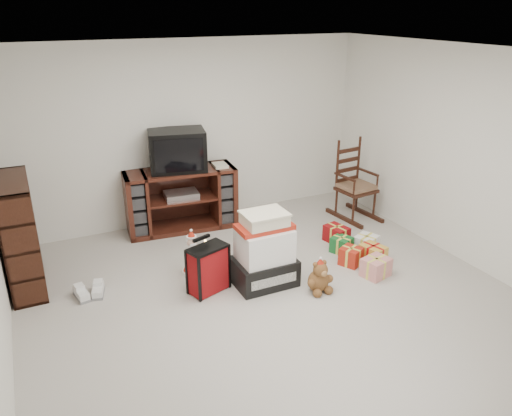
{
  "coord_description": "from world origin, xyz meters",
  "views": [
    {
      "loc": [
        -2.09,
        -3.97,
        2.89
      ],
      "look_at": [
        0.08,
        0.6,
        0.82
      ],
      "focal_mm": 35.0,
      "sensor_mm": 36.0,
      "label": 1
    }
  ],
  "objects_px": {
    "rocking_chair": "(354,190)",
    "teddy_bear": "(319,278)",
    "mrs_claus_figurine": "(192,257)",
    "tv_stand": "(181,199)",
    "gift_pile": "(264,254)",
    "red_suitcase": "(208,269)",
    "sneaker_pair": "(90,292)",
    "santa_figurine": "(249,235)",
    "crt_television": "(177,150)",
    "gift_cluster": "(357,247)",
    "bookshelf": "(20,236)"
  },
  "relations": [
    {
      "from": "teddy_bear",
      "to": "crt_television",
      "type": "relative_size",
      "value": 0.44
    },
    {
      "from": "rocking_chair",
      "to": "gift_cluster",
      "type": "relative_size",
      "value": 1.09
    },
    {
      "from": "gift_cluster",
      "to": "sneaker_pair",
      "type": "bearing_deg",
      "value": 171.12
    },
    {
      "from": "gift_pile",
      "to": "gift_cluster",
      "type": "bearing_deg",
      "value": 2.96
    },
    {
      "from": "tv_stand",
      "to": "gift_cluster",
      "type": "height_order",
      "value": "tv_stand"
    },
    {
      "from": "red_suitcase",
      "to": "teddy_bear",
      "type": "height_order",
      "value": "red_suitcase"
    },
    {
      "from": "rocking_chair",
      "to": "mrs_claus_figurine",
      "type": "bearing_deg",
      "value": -173.76
    },
    {
      "from": "rocking_chair",
      "to": "sneaker_pair",
      "type": "relative_size",
      "value": 3.49
    },
    {
      "from": "teddy_bear",
      "to": "mrs_claus_figurine",
      "type": "bearing_deg",
      "value": 138.67
    },
    {
      "from": "red_suitcase",
      "to": "gift_cluster",
      "type": "distance_m",
      "value": 1.93
    },
    {
      "from": "bookshelf",
      "to": "sneaker_pair",
      "type": "bearing_deg",
      "value": -43.45
    },
    {
      "from": "rocking_chair",
      "to": "sneaker_pair",
      "type": "distance_m",
      "value": 3.88
    },
    {
      "from": "santa_figurine",
      "to": "sneaker_pair",
      "type": "xyz_separation_m",
      "value": [
        -1.97,
        -0.22,
        -0.17
      ]
    },
    {
      "from": "tv_stand",
      "to": "gift_pile",
      "type": "height_order",
      "value": "tv_stand"
    },
    {
      "from": "santa_figurine",
      "to": "gift_cluster",
      "type": "xyz_separation_m",
      "value": [
        1.13,
        -0.71,
        -0.09
      ]
    },
    {
      "from": "mrs_claus_figurine",
      "to": "red_suitcase",
      "type": "bearing_deg",
      "value": -86.81
    },
    {
      "from": "gift_pile",
      "to": "teddy_bear",
      "type": "bearing_deg",
      "value": -41.1
    },
    {
      "from": "rocking_chair",
      "to": "mrs_claus_figurine",
      "type": "height_order",
      "value": "rocking_chair"
    },
    {
      "from": "rocking_chair",
      "to": "gift_cluster",
      "type": "xyz_separation_m",
      "value": [
        -0.71,
        -1.1,
        -0.27
      ]
    },
    {
      "from": "bookshelf",
      "to": "teddy_bear",
      "type": "xyz_separation_m",
      "value": [
        2.83,
        -1.5,
        -0.43
      ]
    },
    {
      "from": "santa_figurine",
      "to": "bookshelf",
      "type": "bearing_deg",
      "value": 172.77
    },
    {
      "from": "gift_pile",
      "to": "gift_cluster",
      "type": "xyz_separation_m",
      "value": [
        1.31,
        0.07,
        -0.23
      ]
    },
    {
      "from": "sneaker_pair",
      "to": "gift_cluster",
      "type": "height_order",
      "value": "gift_cluster"
    },
    {
      "from": "santa_figurine",
      "to": "gift_cluster",
      "type": "relative_size",
      "value": 0.53
    },
    {
      "from": "mrs_claus_figurine",
      "to": "sneaker_pair",
      "type": "relative_size",
      "value": 1.6
    },
    {
      "from": "santa_figurine",
      "to": "teddy_bear",
      "type": "bearing_deg",
      "value": -76.19
    },
    {
      "from": "gift_cluster",
      "to": "mrs_claus_figurine",
      "type": "bearing_deg",
      "value": 165.61
    },
    {
      "from": "santa_figurine",
      "to": "mrs_claus_figurine",
      "type": "distance_m",
      "value": 0.84
    },
    {
      "from": "teddy_bear",
      "to": "santa_figurine",
      "type": "height_order",
      "value": "santa_figurine"
    },
    {
      "from": "rocking_chair",
      "to": "tv_stand",
      "type": "bearing_deg",
      "value": 158.0
    },
    {
      "from": "rocking_chair",
      "to": "teddy_bear",
      "type": "height_order",
      "value": "rocking_chair"
    },
    {
      "from": "bookshelf",
      "to": "red_suitcase",
      "type": "distance_m",
      "value": 2.04
    },
    {
      "from": "rocking_chair",
      "to": "mrs_claus_figurine",
      "type": "distance_m",
      "value": 2.73
    },
    {
      "from": "gift_cluster",
      "to": "gift_pile",
      "type": "bearing_deg",
      "value": -177.08
    },
    {
      "from": "red_suitcase",
      "to": "gift_cluster",
      "type": "xyz_separation_m",
      "value": [
        1.92,
        -0.04,
        -0.14
      ]
    },
    {
      "from": "gift_pile",
      "to": "mrs_claus_figurine",
      "type": "bearing_deg",
      "value": 138.57
    },
    {
      "from": "crt_television",
      "to": "rocking_chair",
      "type": "bearing_deg",
      "value": -3.88
    },
    {
      "from": "gift_cluster",
      "to": "bookshelf",
      "type": "bearing_deg",
      "value": 164.38
    },
    {
      "from": "bookshelf",
      "to": "sneaker_pair",
      "type": "relative_size",
      "value": 3.62
    },
    {
      "from": "gift_pile",
      "to": "red_suitcase",
      "type": "distance_m",
      "value": 0.63
    },
    {
      "from": "bookshelf",
      "to": "gift_pile",
      "type": "xyz_separation_m",
      "value": [
        2.37,
        -1.1,
        -0.22
      ]
    },
    {
      "from": "gift_pile",
      "to": "santa_figurine",
      "type": "xyz_separation_m",
      "value": [
        0.17,
        0.77,
        -0.15
      ]
    },
    {
      "from": "rocking_chair",
      "to": "red_suitcase",
      "type": "xyz_separation_m",
      "value": [
        -2.63,
        -1.06,
        -0.13
      ]
    },
    {
      "from": "teddy_bear",
      "to": "sneaker_pair",
      "type": "xyz_separation_m",
      "value": [
        -2.26,
        0.95,
        -0.11
      ]
    },
    {
      "from": "tv_stand",
      "to": "gift_pile",
      "type": "xyz_separation_m",
      "value": [
        0.37,
        -1.83,
        -0.06
      ]
    },
    {
      "from": "tv_stand",
      "to": "crt_television",
      "type": "xyz_separation_m",
      "value": [
        -0.01,
        0.02,
        0.69
      ]
    },
    {
      "from": "teddy_bear",
      "to": "santa_figurine",
      "type": "distance_m",
      "value": 1.21
    },
    {
      "from": "rocking_chair",
      "to": "teddy_bear",
      "type": "relative_size",
      "value": 3.3
    },
    {
      "from": "red_suitcase",
      "to": "sneaker_pair",
      "type": "relative_size",
      "value": 1.84
    },
    {
      "from": "crt_television",
      "to": "red_suitcase",
      "type": "bearing_deg",
      "value": -86.01
    }
  ]
}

